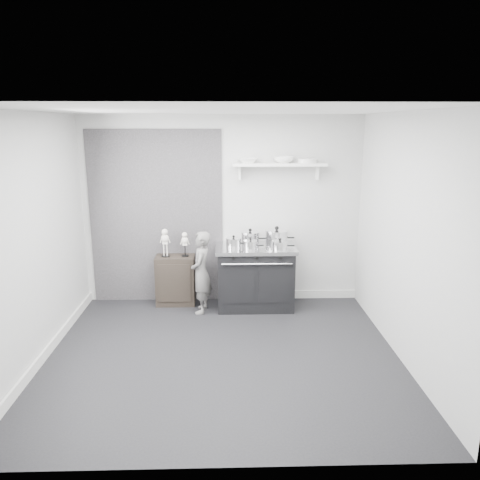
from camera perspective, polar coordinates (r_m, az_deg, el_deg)
name	(u,v)px	position (r m, az deg, el deg)	size (l,w,h in m)	color
ground	(222,355)	(5.49, -2.21, -13.87)	(4.00, 4.00, 0.00)	black
room_shell	(213,212)	(5.10, -3.37, 3.48)	(4.02, 3.62, 2.71)	silver
wall_shelf	(279,165)	(6.60, 4.80, 9.08)	(1.30, 0.26, 0.24)	white
stove	(255,276)	(6.69, 1.88, -4.45)	(1.12, 0.70, 0.90)	black
side_cabinet	(176,280)	(6.88, -7.86, -4.87)	(0.56, 0.32, 0.72)	black
child	(201,272)	(6.48, -4.75, -3.95)	(0.42, 0.28, 1.15)	slate
pot_front_left	(234,243)	(6.45, -0.78, -0.34)	(0.30, 0.21, 0.18)	silver
pot_back_left	(250,238)	(6.65, 1.25, 0.27)	(0.36, 0.27, 0.23)	silver
pot_back_right	(277,237)	(6.65, 4.49, 0.35)	(0.42, 0.33, 0.27)	silver
pot_front_right	(280,245)	(6.39, 4.92, -0.63)	(0.31, 0.22, 0.16)	silver
pot_front_center	(251,245)	(6.38, 1.29, -0.61)	(0.27, 0.19, 0.16)	silver
skeleton_full	(165,241)	(6.73, -9.12, -0.08)	(0.13, 0.08, 0.46)	white
skeleton_torso	(185,242)	(6.70, -6.74, -0.30)	(0.11, 0.07, 0.41)	white
bowl_large	(248,161)	(6.56, 0.99, 9.67)	(0.28, 0.28, 0.07)	white
bowl_small	(284,160)	(6.60, 5.37, 9.71)	(0.27, 0.27, 0.09)	white
plate_stack	(307,161)	(6.64, 8.18, 9.55)	(0.27, 0.27, 0.06)	silver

